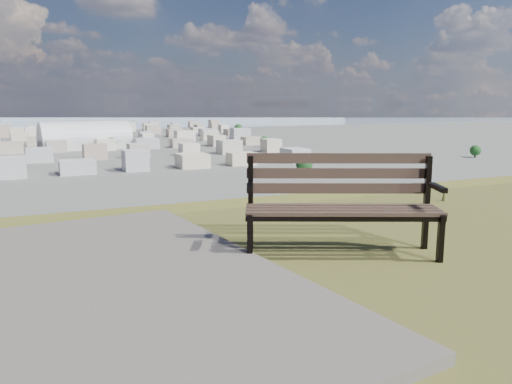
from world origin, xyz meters
name	(u,v)px	position (x,y,z in m)	size (l,w,h in m)	color
park_bench	(341,198)	(-0.54, 1.62, 25.54)	(1.90, 1.30, 0.96)	#423326
gravel_patch	(79,288)	(-2.98, 1.53, 25.04)	(3.11, 4.44, 0.09)	#6A655C
arena	(86,140)	(26.71, 311.92, 5.09)	(53.64, 28.45, 21.59)	beige
city_blocks	(35,136)	(0.00, 394.44, 3.50)	(395.00, 361.00, 7.00)	beige
bay_water	(31,121)	(0.00, 900.00, 0.00)	(2400.00, 700.00, 0.12)	#9BB4C6
far_hills	(2,105)	(-60.92, 1402.93, 25.47)	(2050.00, 340.00, 60.00)	#8795A8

